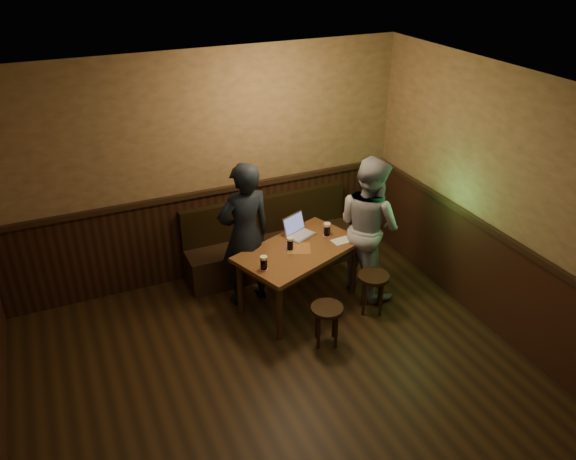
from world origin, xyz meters
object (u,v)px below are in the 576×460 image
(bench, at_px, (270,247))
(stool_right, at_px, (373,282))
(person_grey, at_px, (369,226))
(pint_right, at_px, (327,229))
(person_suit, at_px, (245,235))
(pint_left, at_px, (264,263))
(stool_left, at_px, (327,314))
(laptop, at_px, (298,230))
(pint_mid, at_px, (290,244))
(pub_table, at_px, (299,256))

(bench, xyz_separation_m, stool_right, (0.71, -1.34, 0.08))
(person_grey, bearing_deg, pint_right, 56.65)
(person_suit, distance_m, person_grey, 1.45)
(stool_right, height_order, person_grey, person_grey)
(person_grey, bearing_deg, bench, 32.17)
(pint_left, distance_m, person_suit, 0.57)
(stool_left, distance_m, laptop, 1.16)
(pint_right, distance_m, person_grey, 0.49)
(pint_mid, distance_m, pint_right, 0.54)
(pint_left, height_order, laptop, laptop)
(stool_right, distance_m, pint_left, 1.33)
(pint_mid, relative_size, person_grey, 0.09)
(pub_table, relative_size, stool_left, 3.42)
(pint_left, distance_m, person_grey, 1.42)
(stool_right, height_order, pint_right, pint_right)
(laptop, bearing_deg, bench, 78.91)
(pint_mid, bearing_deg, pint_left, -148.34)
(person_grey, bearing_deg, laptop, 53.90)
(stool_left, height_order, person_suit, person_suit)
(stool_right, bearing_deg, person_suit, 146.94)
(person_grey, bearing_deg, pint_mid, 74.15)
(stool_right, bearing_deg, stool_left, -158.42)
(stool_right, bearing_deg, bench, 117.95)
(pint_left, distance_m, pint_right, 1.02)
(pint_right, bearing_deg, stool_right, -65.36)
(pint_left, bearing_deg, stool_left, -47.64)
(bench, xyz_separation_m, pint_right, (0.43, -0.72, 0.52))
(stool_right, xyz_separation_m, pint_right, (-0.28, 0.61, 0.44))
(bench, relative_size, pint_left, 13.92)
(pint_left, bearing_deg, stool_right, -10.93)
(bench, height_order, pint_left, bench)
(pint_left, height_order, pint_right, pint_right)
(stool_left, bearing_deg, pint_left, 132.36)
(stool_right, bearing_deg, person_grey, 68.36)
(pint_left, relative_size, person_grey, 0.09)
(stool_left, bearing_deg, bench, 88.71)
(bench, bearing_deg, person_suit, -134.37)
(pub_table, bearing_deg, pint_right, -2.79)
(bench, distance_m, pint_right, 0.98)
(bench, height_order, pint_right, bench)
(stool_right, height_order, pint_mid, pint_mid)
(pint_left, bearing_deg, person_grey, 8.21)
(person_suit, xyz_separation_m, person_grey, (1.41, -0.36, -0.02))
(stool_right, relative_size, pint_right, 2.98)
(pub_table, bearing_deg, pint_mid, 147.36)
(pub_table, distance_m, person_suit, 0.65)
(pint_right, xyz_separation_m, laptop, (-0.30, 0.16, -0.02))
(pint_left, distance_m, pint_mid, 0.50)
(pint_left, bearing_deg, pint_right, 21.67)
(pub_table, height_order, pint_mid, pint_mid)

